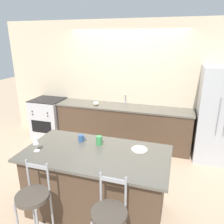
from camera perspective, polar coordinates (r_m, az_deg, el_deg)
ground_plane at (r=4.81m, az=1.69°, el=-10.01°), size 18.00×18.00×0.00m
wall_back at (r=4.94m, az=3.89°, el=7.46°), size 6.00×0.07×2.70m
back_counter at (r=4.92m, az=2.85°, el=-3.48°), size 2.96×0.63×0.90m
sink_faucet at (r=4.91m, az=3.51°, el=3.69°), size 0.02×0.13×0.22m
kitchen_island at (r=3.11m, az=-4.08°, el=-17.74°), size 1.88×0.99×0.91m
refrigerator at (r=4.62m, az=26.07°, el=-0.76°), size 0.77×0.73×1.83m
oven_range at (r=5.59m, az=-16.11°, el=-1.37°), size 0.72×0.69×0.92m
bar_stool_near at (r=2.69m, az=-19.66°, el=-22.01°), size 0.35×0.35×1.06m
bar_stool_far at (r=2.38m, az=-0.69°, el=-27.02°), size 0.35×0.35×1.06m
dinner_plate at (r=2.93m, az=7.18°, el=-9.62°), size 0.22×0.22×0.02m
wine_glass at (r=2.99m, az=-19.34°, el=-6.98°), size 0.08×0.08×0.21m
coffee_mug at (r=3.14m, az=-8.04°, el=-6.81°), size 0.11×0.08×0.10m
tumbler_cup at (r=3.03m, az=-3.38°, el=-7.41°), size 0.09×0.09×0.12m
pumpkin_decoration at (r=4.81m, az=-4.18°, el=2.28°), size 0.12×0.12×0.12m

